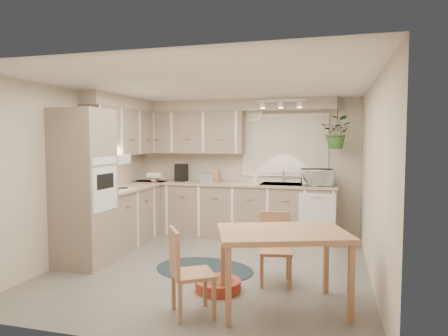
{
  "coord_description": "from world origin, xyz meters",
  "views": [
    {
      "loc": [
        1.54,
        -4.98,
        1.69
      ],
      "look_at": [
        0.02,
        0.55,
        1.29
      ],
      "focal_mm": 32.0,
      "sensor_mm": 36.0,
      "label": 1
    }
  ],
  "objects_px": {
    "dining_table": "(282,269)",
    "microwave": "(317,176)",
    "chair_left": "(193,271)",
    "chair_back": "(275,249)",
    "pet_bed": "(218,285)",
    "braided_rug": "(204,269)"
  },
  "relations": [
    {
      "from": "chair_left",
      "to": "chair_back",
      "type": "xyz_separation_m",
      "value": [
        0.65,
        1.03,
        -0.01
      ]
    },
    {
      "from": "braided_rug",
      "to": "microwave",
      "type": "xyz_separation_m",
      "value": [
        1.35,
        1.83,
        1.1
      ]
    },
    {
      "from": "dining_table",
      "to": "pet_bed",
      "type": "distance_m",
      "value": 0.86
    },
    {
      "from": "pet_bed",
      "to": "microwave",
      "type": "xyz_separation_m",
      "value": [
        0.97,
        2.48,
        1.05
      ]
    },
    {
      "from": "dining_table",
      "to": "braided_rug",
      "type": "distance_m",
      "value": 1.51
    },
    {
      "from": "braided_rug",
      "to": "microwave",
      "type": "bearing_deg",
      "value": 53.62
    },
    {
      "from": "chair_back",
      "to": "microwave",
      "type": "relative_size",
      "value": 1.66
    },
    {
      "from": "chair_back",
      "to": "microwave",
      "type": "xyz_separation_m",
      "value": [
        0.38,
        2.1,
        0.69
      ]
    },
    {
      "from": "dining_table",
      "to": "microwave",
      "type": "height_order",
      "value": "microwave"
    },
    {
      "from": "chair_back",
      "to": "braided_rug",
      "type": "bearing_deg",
      "value": -26.86
    },
    {
      "from": "dining_table",
      "to": "microwave",
      "type": "distance_m",
      "value": 2.86
    },
    {
      "from": "dining_table",
      "to": "microwave",
      "type": "xyz_separation_m",
      "value": [
        0.22,
        2.76,
        0.71
      ]
    },
    {
      "from": "chair_left",
      "to": "braided_rug",
      "type": "distance_m",
      "value": 1.4
    },
    {
      "from": "microwave",
      "to": "pet_bed",
      "type": "bearing_deg",
      "value": -121.08
    },
    {
      "from": "pet_bed",
      "to": "dining_table",
      "type": "bearing_deg",
      "value": -20.22
    },
    {
      "from": "chair_back",
      "to": "pet_bed",
      "type": "height_order",
      "value": "chair_back"
    },
    {
      "from": "braided_rug",
      "to": "pet_bed",
      "type": "bearing_deg",
      "value": -60.08
    },
    {
      "from": "dining_table",
      "to": "pet_bed",
      "type": "xyz_separation_m",
      "value": [
        -0.75,
        0.28,
        -0.34
      ]
    },
    {
      "from": "chair_left",
      "to": "braided_rug",
      "type": "bearing_deg",
      "value": 160.43
    },
    {
      "from": "chair_left",
      "to": "chair_back",
      "type": "distance_m",
      "value": 1.22
    },
    {
      "from": "braided_rug",
      "to": "pet_bed",
      "type": "relative_size",
      "value": 2.58
    },
    {
      "from": "chair_left",
      "to": "microwave",
      "type": "distance_m",
      "value": 3.37
    }
  ]
}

